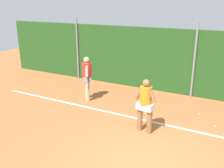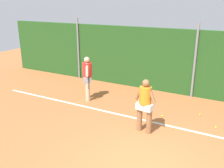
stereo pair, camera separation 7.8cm
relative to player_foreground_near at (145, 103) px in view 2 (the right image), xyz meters
name	(u,v)px [view 2 (the right image)]	position (x,y,z in m)	size (l,w,h in m)	color
ground_plane	(164,138)	(0.69, -0.07, -0.99)	(32.00, 32.00, 0.00)	#B76638
hedge_fence_backdrop	(195,64)	(0.69, 4.07, 0.45)	(20.80, 0.25, 2.89)	#23511E
fence_post_left	(78,49)	(-5.31, 3.89, 0.61)	(0.10, 0.10, 3.21)	gray
fence_post_center	(195,61)	(0.69, 3.89, 0.61)	(0.10, 0.10, 3.21)	gray
court_baseline_paint	(171,126)	(0.69, 0.76, -0.99)	(15.20, 0.10, 0.01)	white
player_foreground_near	(145,103)	(0.00, 0.00, 0.00)	(0.74, 0.38, 1.76)	#8C603D
player_midcourt	(87,76)	(-3.15, 1.49, 0.05)	(0.58, 0.70, 1.85)	beige
tennis_ball_6	(162,116)	(0.19, 1.33, -0.96)	(0.07, 0.07, 0.07)	#CCDB33
tennis_ball_7	(216,127)	(2.02, 1.35, -0.96)	(0.07, 0.07, 0.07)	#CCDB33
tennis_ball_9	(200,115)	(1.37, 2.09, -0.96)	(0.07, 0.07, 0.07)	#CCDB33
tennis_ball_10	(148,118)	(-0.21, 0.95, -0.96)	(0.07, 0.07, 0.07)	#CCDB33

